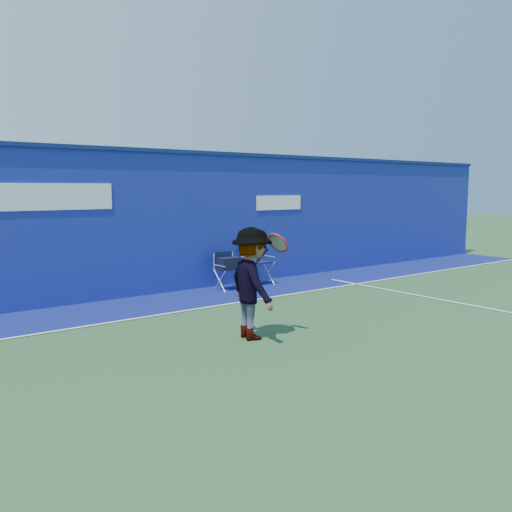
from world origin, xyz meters
TOP-DOWN VIEW (x-y plane):
  - ground at (0.00, 0.00)m, footprint 80.00×80.00m
  - stadium_wall at (-0.00, 5.20)m, footprint 24.00×0.50m
  - out_of_bounds_strip at (0.00, 4.10)m, footprint 24.00×1.80m
  - court_lines at (0.00, 0.60)m, footprint 24.00×12.00m
  - directors_chair_left at (1.72, 4.48)m, footprint 0.50×0.45m
  - directors_chair_right at (2.63, 4.60)m, footprint 0.58×0.52m
  - water_bottle at (1.98, 4.32)m, footprint 0.07×0.07m
  - tennis_player at (-0.23, 1.01)m, footprint 0.96×1.19m

SIDE VIEW (x-z plane):
  - ground at x=0.00m, z-range 0.00..0.00m
  - out_of_bounds_strip at x=0.00m, z-range 0.00..0.01m
  - court_lines at x=0.00m, z-range 0.01..0.01m
  - water_bottle at x=1.98m, z-range 0.00..0.25m
  - directors_chair_right at x=2.63m, z-range -0.18..0.80m
  - directors_chair_left at x=1.72m, z-range -0.07..0.77m
  - tennis_player at x=-0.23m, z-range 0.00..1.69m
  - stadium_wall at x=0.00m, z-range 0.01..3.09m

